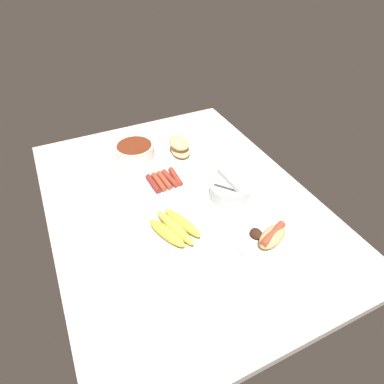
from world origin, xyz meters
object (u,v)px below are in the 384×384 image
at_px(banana_bunch, 174,228).
at_px(bread_stack, 180,147).
at_px(bowl_chili, 135,150).
at_px(bowl_coleslaw, 230,190).
at_px(plate_hotdog_assembled, 271,239).
at_px(plate_sausages, 165,182).

height_order(banana_bunch, bread_stack, bread_stack).
bearing_deg(banana_bunch, bread_stack, 153.95).
height_order(banana_bunch, bowl_chili, bowl_chili).
relative_size(bowl_coleslaw, plate_hotdog_assembled, 0.68).
xyz_separation_m(plate_sausages, bread_stack, (-0.17, 0.14, 0.03)).
bearing_deg(bowl_coleslaw, banana_bunch, -73.25).
bearing_deg(bread_stack, banana_bunch, -26.05).
bearing_deg(bowl_chili, bread_stack, 70.56).
distance_m(banana_bunch, plate_sausages, 0.25).
distance_m(plate_sausages, bowl_coleslaw, 0.25).
bearing_deg(bread_stack, bowl_coleslaw, 8.61).
bearing_deg(bowl_chili, plate_sausages, 10.35).
bearing_deg(bowl_coleslaw, bowl_chili, -150.02).
xyz_separation_m(bowl_chili, plate_hotdog_assembled, (0.64, 0.23, -0.01)).
relative_size(bowl_chili, bowl_coleslaw, 1.06).
relative_size(banana_bunch, bowl_chili, 1.20).
height_order(plate_sausages, bowl_chili, bowl_chili).
xyz_separation_m(bread_stack, bowl_coleslaw, (0.33, 0.05, -0.01)).
relative_size(plate_sausages, bowl_coleslaw, 1.43).
xyz_separation_m(banana_bunch, bowl_coleslaw, (-0.08, 0.25, 0.01)).
xyz_separation_m(plate_sausages, plate_hotdog_assembled, (0.41, 0.19, 0.01)).
height_order(banana_bunch, plate_hotdog_assembled, plate_hotdog_assembled).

